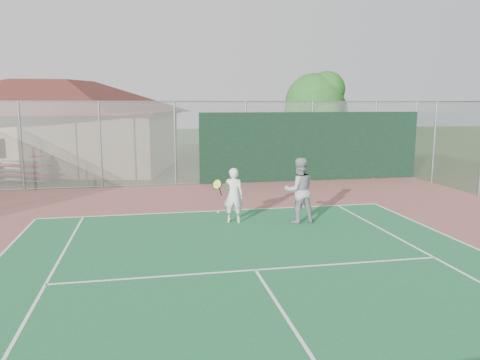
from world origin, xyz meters
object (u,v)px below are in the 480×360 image
object	(u,v)px
clubhouse	(56,116)
player_white_front	(233,196)
tree	(316,105)
bleachers	(19,168)
player_grey_back	(299,191)

from	to	relation	value
clubhouse	player_white_front	world-z (taller)	clubhouse
clubhouse	tree	size ratio (longest dim) A/B	2.80
clubhouse	player_white_front	size ratio (longest dim) A/B	8.92
bleachers	player_grey_back	world-z (taller)	player_grey_back
player_white_front	player_grey_back	size ratio (longest dim) A/B	0.85
player_white_front	player_grey_back	distance (m)	1.90
bleachers	player_grey_back	size ratio (longest dim) A/B	1.91
clubhouse	tree	world-z (taller)	clubhouse
player_white_front	clubhouse	bearing A→B (deg)	-43.98
tree	player_grey_back	distance (m)	12.19
tree	player_white_front	world-z (taller)	tree
clubhouse	bleachers	size ratio (longest dim) A/B	3.96
clubhouse	player_grey_back	distance (m)	16.38
tree	player_grey_back	world-z (taller)	tree
player_white_front	player_grey_back	bearing A→B (deg)	-173.16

